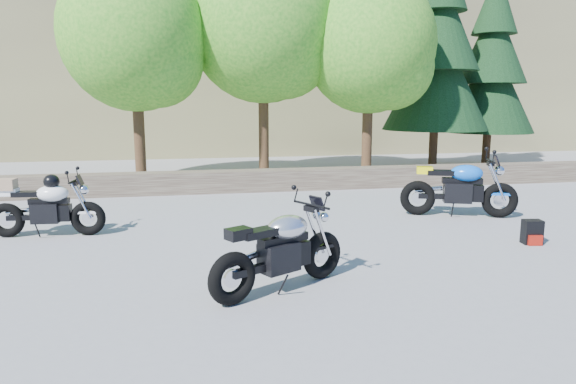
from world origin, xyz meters
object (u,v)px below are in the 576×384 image
(white_bike, at_px, (46,206))
(backpack, at_px, (532,232))
(blue_bike, at_px, (460,189))
(silver_bike, at_px, (281,251))

(white_bike, height_order, backpack, white_bike)
(white_bike, distance_m, backpack, 7.50)
(white_bike, relative_size, blue_bike, 0.88)
(backpack, bearing_deg, silver_bike, -154.86)
(white_bike, xyz_separation_m, backpack, (7.26, -1.87, -0.31))
(silver_bike, bearing_deg, backpack, -12.80)
(white_bike, bearing_deg, backpack, -9.43)
(white_bike, bearing_deg, silver_bike, -38.42)
(silver_bike, xyz_separation_m, blue_bike, (3.93, 3.12, 0.06))
(silver_bike, distance_m, blue_bike, 5.02)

